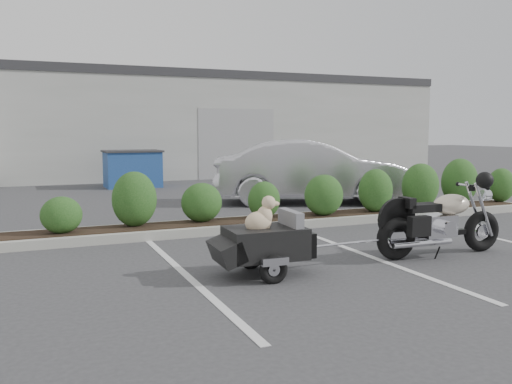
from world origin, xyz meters
name	(u,v)px	position (x,y,z in m)	size (l,w,h in m)	color
ground	(276,255)	(0.00, 0.00, 0.00)	(90.00, 90.00, 0.00)	#38383A
planter_kerb	(275,222)	(1.00, 2.20, 0.07)	(12.00, 1.00, 0.15)	#9E9E93
building	(108,126)	(0.00, 17.00, 2.00)	(26.00, 10.00, 4.00)	#9EA099
motorcycle	(441,222)	(2.18, -0.94, 0.49)	(2.13, 0.72, 1.22)	black
pet_trailer	(264,242)	(-0.60, -0.92, 0.43)	(1.70, 0.95, 1.01)	black
sedan	(310,171)	(3.20, 4.83, 0.78)	(1.66, 4.76, 1.57)	silver
dumpster	(133,168)	(-0.18, 10.37, 0.59)	(1.80, 1.24, 1.17)	navy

